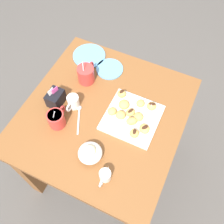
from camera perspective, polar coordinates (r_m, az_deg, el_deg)
ground_plane at (r=1.94m, az=-1.35°, el=-11.18°), size 8.00×8.00×0.00m
dining_table at (r=1.41m, az=-1.81°, el=-3.22°), size 0.85×0.80×0.71m
pastry_plate_square at (r=1.27m, az=4.51°, el=-1.25°), size 0.26×0.26×0.02m
coffee_mug_red_left at (r=1.25m, az=-12.37°, el=-1.44°), size 0.12×0.08×0.13m
coffee_mug_red_right at (r=1.38m, az=-5.84°, el=8.55°), size 0.13×0.09×0.15m
cream_pitcher_white at (r=1.29m, az=-8.74°, el=2.33°), size 0.10×0.06×0.07m
sugar_caddy at (r=1.32m, az=-12.56°, el=3.07°), size 0.09×0.07×0.11m
ice_cream_bowl at (r=1.16m, az=-4.95°, el=-9.07°), size 0.11×0.11×0.08m
chocolate_sauce_pitcher at (r=1.12m, az=-1.58°, el=-14.05°), size 0.09×0.05×0.06m
saucer_sky_left at (r=1.45m, az=-0.55°, el=9.64°), size 0.15×0.15×0.01m
saucer_sky_right at (r=1.53m, az=-5.16°, el=12.48°), size 0.19×0.19×0.01m
loose_spoon_near_saucer at (r=1.29m, az=-7.46°, el=-0.96°), size 0.15×0.08×0.01m
beignet_0 at (r=1.26m, az=4.16°, el=-0.10°), size 0.06×0.06×0.03m
chocolate_drizzle_0 at (r=1.24m, az=4.21°, el=0.30°), size 0.04×0.03×0.00m
beignet_1 at (r=1.28m, az=2.70°, el=1.70°), size 0.07×0.07×0.03m
beignet_2 at (r=1.25m, az=1.94°, el=-0.66°), size 0.05×0.05×0.03m
beignet_3 at (r=1.25m, az=5.98°, el=-1.07°), size 0.07×0.07×0.03m
beignet_4 at (r=1.23m, az=4.40°, el=-2.18°), size 0.06×0.07×0.04m
beignet_5 at (r=1.22m, az=7.32°, el=-3.75°), size 0.07×0.07×0.03m
chocolate_drizzle_5 at (r=1.21m, az=7.40°, el=-3.41°), size 0.04×0.04×0.00m
beignet_6 at (r=1.26m, az=0.01°, el=0.16°), size 0.06×0.06×0.03m
beignet_7 at (r=1.29m, az=6.43°, el=1.95°), size 0.05×0.05×0.03m
beignet_8 at (r=1.28m, az=8.90°, el=1.30°), size 0.07×0.07×0.04m
chocolate_drizzle_8 at (r=1.27m, az=9.03°, el=1.81°), size 0.03×0.04×0.00m
beignet_9 at (r=1.31m, az=2.19°, el=4.12°), size 0.05×0.05×0.04m
chocolate_drizzle_9 at (r=1.30m, az=2.22°, el=4.63°), size 0.03×0.02×0.00m
beignet_10 at (r=1.20m, az=5.01°, el=-4.81°), size 0.05×0.05×0.04m
chocolate_drizzle_10 at (r=1.18m, az=5.08°, el=-4.39°), size 0.03×0.02×0.00m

